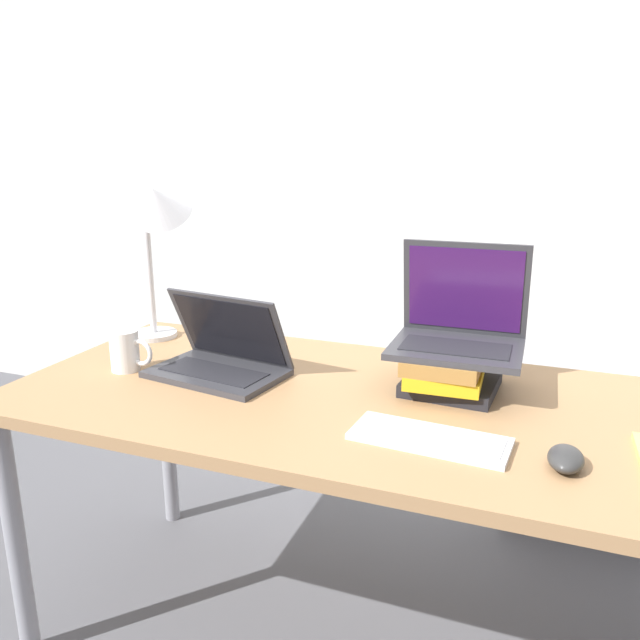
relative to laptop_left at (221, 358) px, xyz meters
The scene contains 10 objects.
wall_back 1.45m from the laptop_left, 72.58° to the left, with size 8.00×0.05×2.70m.
desk 0.41m from the laptop_left, ahead, with size 1.73×0.78×0.71m.
laptop_left is the anchor object (origin of this frame).
book_stack 0.58m from the laptop_left, 10.71° to the left, with size 0.23×0.28×0.10m.
laptop_on_books 0.61m from the laptop_left, 13.02° to the left, with size 0.31×0.25×0.26m.
wireless_keyboard 0.62m from the laptop_left, 18.30° to the right, with size 0.32×0.15×0.01m.
mouse 0.87m from the laptop_left, 14.02° to the right, with size 0.07×0.10×0.04m.
mug 0.26m from the laptop_left, 165.39° to the right, with size 0.12×0.08×0.11m.
desk_lamp 0.48m from the laptop_left, 147.94° to the left, with size 0.23×0.20×0.51m.
mini_fridge 1.37m from the laptop_left, 43.50° to the left, with size 0.58×0.55×1.07m.
Camera 1 is at (0.40, -0.94, 1.28)m, focal length 35.00 mm.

